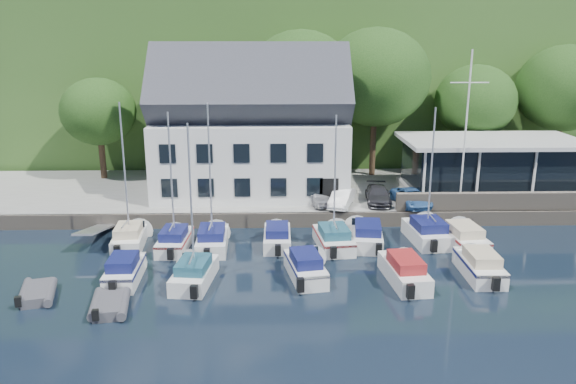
% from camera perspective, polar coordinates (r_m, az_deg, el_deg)
% --- Properties ---
extents(ground, '(180.00, 180.00, 0.00)m').
position_cam_1_polar(ground, '(28.32, 9.69, -10.69)').
color(ground, black).
rests_on(ground, ground).
extents(quay, '(60.00, 13.00, 1.00)m').
position_cam_1_polar(quay, '(44.37, 5.44, -0.18)').
color(quay, gray).
rests_on(quay, ground).
extents(quay_face, '(60.00, 0.30, 1.00)m').
position_cam_1_polar(quay_face, '(38.20, 6.60, -2.79)').
color(quay_face, '#6C6356').
rests_on(quay_face, ground).
extents(hillside, '(160.00, 75.00, 16.00)m').
position_cam_1_polar(hillside, '(87.20, 2.02, 12.51)').
color(hillside, '#30541F').
rests_on(hillside, ground).
extents(field_patch, '(50.00, 30.00, 0.30)m').
position_cam_1_polar(field_patch, '(95.94, 6.77, 17.54)').
color(field_patch, olive).
rests_on(field_patch, hillside).
extents(harbor_building, '(14.40, 8.20, 8.70)m').
position_cam_1_polar(harbor_building, '(42.04, -3.78, 5.77)').
color(harbor_building, silver).
rests_on(harbor_building, quay).
extents(club_pavilion, '(13.20, 7.20, 4.10)m').
position_cam_1_polar(club_pavilion, '(45.04, 19.81, 2.55)').
color(club_pavilion, black).
rests_on(club_pavilion, quay).
extents(seawall, '(18.00, 0.50, 1.20)m').
position_cam_1_polar(seawall, '(41.67, 23.14, -0.83)').
color(seawall, '#6C6356').
rests_on(seawall, quay).
extents(gangway, '(1.20, 6.00, 1.40)m').
position_cam_1_polar(gangway, '(37.78, -18.67, -4.54)').
color(gangway, silver).
rests_on(gangway, ground).
extents(car_silver, '(2.44, 3.84, 1.22)m').
position_cam_1_polar(car_silver, '(39.58, 3.06, -0.38)').
color(car_silver, '#BBBBC0').
rests_on(car_silver, quay).
extents(car_white, '(2.35, 3.87, 1.20)m').
position_cam_1_polar(car_white, '(39.21, 5.48, -0.60)').
color(car_white, silver).
rests_on(car_white, quay).
extents(car_dgrey, '(2.00, 4.17, 1.17)m').
position_cam_1_polar(car_dgrey, '(40.35, 9.13, -0.29)').
color(car_dgrey, '#2A2A2F').
rests_on(car_dgrey, quay).
extents(car_blue, '(1.97, 3.79, 1.23)m').
position_cam_1_polar(car_blue, '(40.15, 12.44, -0.49)').
color(car_blue, '#2F5890').
rests_on(car_blue, quay).
extents(flagpole, '(2.55, 0.20, 10.65)m').
position_cam_1_polar(flagpole, '(39.76, 17.60, 5.95)').
color(flagpole, silver).
rests_on(flagpole, quay).
extents(tree_0, '(6.08, 6.08, 8.31)m').
position_cam_1_polar(tree_0, '(48.82, -18.57, 6.11)').
color(tree_0, black).
rests_on(tree_0, quay).
extents(tree_1, '(7.19, 7.19, 9.83)m').
position_cam_1_polar(tree_1, '(47.95, -10.09, 7.44)').
color(tree_1, black).
rests_on(tree_1, quay).
extents(tree_2, '(8.83, 8.83, 12.07)m').
position_cam_1_polar(tree_2, '(47.14, 1.31, 8.91)').
color(tree_2, black).
rests_on(tree_2, quay).
extents(tree_3, '(8.97, 8.97, 12.26)m').
position_cam_1_polar(tree_3, '(47.82, 8.79, 8.94)').
color(tree_3, black).
rests_on(tree_3, quay).
extents(tree_4, '(6.78, 6.78, 9.26)m').
position_cam_1_polar(tree_4, '(50.49, 18.36, 6.96)').
color(tree_4, black).
rests_on(tree_4, quay).
extents(tree_5, '(7.96, 7.96, 10.88)m').
position_cam_1_polar(tree_5, '(53.29, 26.07, 7.47)').
color(tree_5, black).
rests_on(tree_5, quay).
extents(boat_r1_0, '(2.36, 5.93, 8.44)m').
position_cam_1_polar(boat_r1_0, '(34.78, -16.21, 1.25)').
color(boat_r1_0, silver).
rests_on(boat_r1_0, ground).
extents(boat_r1_1, '(2.07, 5.64, 8.35)m').
position_cam_1_polar(boat_r1_1, '(33.60, -11.75, 0.98)').
color(boat_r1_1, silver).
rests_on(boat_r1_1, ground).
extents(boat_r1_2, '(2.14, 6.12, 8.43)m').
position_cam_1_polar(boat_r1_2, '(33.36, -7.91, 1.13)').
color(boat_r1_2, silver).
rests_on(boat_r1_2, ground).
extents(boat_r1_3, '(1.84, 5.67, 1.35)m').
position_cam_1_polar(boat_r1_3, '(34.56, -1.11, -4.36)').
color(boat_r1_3, silver).
rests_on(boat_r1_3, ground).
extents(boat_r1_4, '(2.69, 5.96, 8.57)m').
position_cam_1_polar(boat_r1_4, '(33.25, 4.79, 1.29)').
color(boat_r1_4, silver).
rests_on(boat_r1_4, ground).
extents(boat_r1_5, '(2.77, 6.40, 1.43)m').
position_cam_1_polar(boat_r1_5, '(35.09, 8.03, -4.13)').
color(boat_r1_5, silver).
rests_on(boat_r1_5, ground).
extents(boat_r1_6, '(2.75, 6.18, 9.25)m').
position_cam_1_polar(boat_r1_6, '(35.14, 14.36, 2.21)').
color(boat_r1_6, silver).
rests_on(boat_r1_6, ground).
extents(boat_r1_7, '(2.56, 6.54, 1.43)m').
position_cam_1_polar(boat_r1_7, '(36.10, 17.31, -4.14)').
color(boat_r1_7, silver).
rests_on(boat_r1_7, ground).
extents(boat_r2_0, '(1.90, 5.38, 1.44)m').
position_cam_1_polar(boat_r2_0, '(30.83, -16.28, -7.42)').
color(boat_r2_0, silver).
rests_on(boat_r2_0, ground).
extents(boat_r2_1, '(2.61, 5.97, 8.37)m').
position_cam_1_polar(boat_r2_1, '(28.62, -9.80, -1.41)').
color(boat_r2_1, silver).
rests_on(boat_r2_1, ground).
extents(boat_r2_2, '(2.71, 5.94, 1.49)m').
position_cam_1_polar(boat_r2_2, '(30.00, 1.79, -7.36)').
color(boat_r2_2, silver).
rests_on(boat_r2_2, ground).
extents(boat_r2_3, '(2.39, 6.46, 1.50)m').
position_cam_1_polar(boat_r2_3, '(30.16, 11.73, -7.57)').
color(boat_r2_3, silver).
rests_on(boat_r2_3, ground).
extents(boat_r2_4, '(1.93, 5.90, 1.48)m').
position_cam_1_polar(boat_r2_4, '(31.90, 18.89, -6.83)').
color(boat_r2_4, silver).
rests_on(boat_r2_4, ground).
extents(dinghy_0, '(2.46, 3.27, 0.68)m').
position_cam_1_polar(dinghy_0, '(30.56, -24.10, -9.18)').
color(dinghy_0, '#3D3D43').
rests_on(dinghy_0, ground).
extents(dinghy_1, '(2.29, 3.28, 0.70)m').
position_cam_1_polar(dinghy_1, '(28.09, -17.66, -10.67)').
color(dinghy_1, '#3D3D43').
rests_on(dinghy_1, ground).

